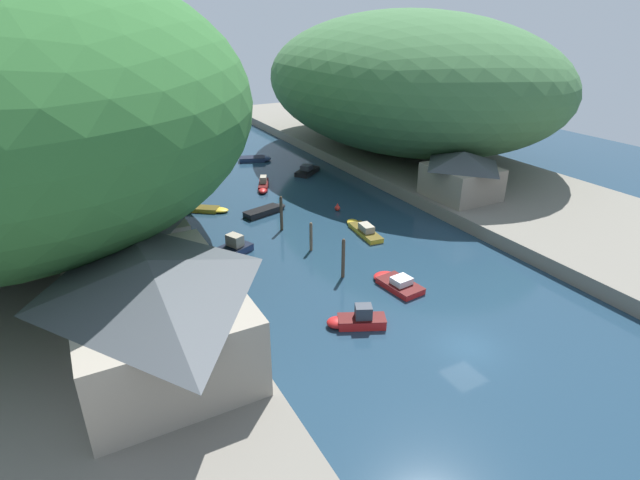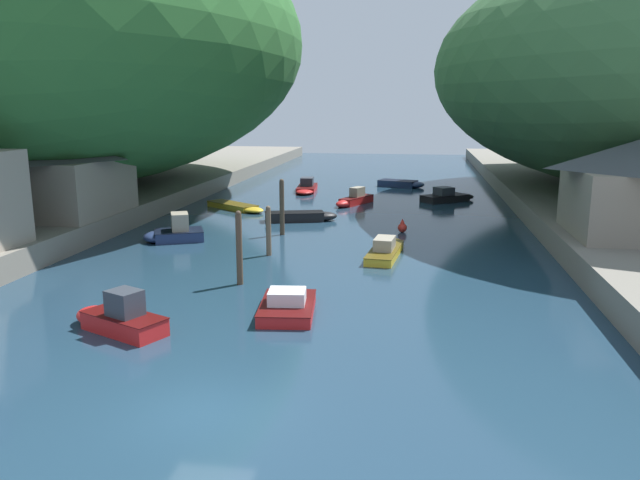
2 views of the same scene
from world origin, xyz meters
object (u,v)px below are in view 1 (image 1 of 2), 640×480
object	(u,v)px
channel_buoy_near	(337,208)
boat_near_quay	(256,159)
boat_white_cruiser	(356,320)
waterfront_building	(154,307)
boat_cabin_cruiser	(263,185)
boat_red_skiff	(203,209)
right_bank_cottage	(462,174)
boat_far_right_bank	(267,210)
person_on_quay	(202,285)
boat_mid_channel	(205,176)
boat_moored_right	(396,283)
person_by_boathouse	(182,248)
boat_yellow_tender	(363,229)
boathouse_shed	(149,228)
boat_small_dinghy	(309,170)
boat_far_upstream	(232,249)

from	to	relation	value
channel_buoy_near	boat_near_quay	bearing A→B (deg)	91.29
boat_white_cruiser	channel_buoy_near	world-z (taller)	boat_white_cruiser
waterfront_building	boat_cabin_cruiser	size ratio (longest dim) A/B	2.89
waterfront_building	boat_red_skiff	size ratio (longest dim) A/B	2.47
right_bank_cottage	boat_far_right_bank	world-z (taller)	right_bank_cottage
person_on_quay	waterfront_building	bearing A→B (deg)	158.86
boat_red_skiff	channel_buoy_near	xyz separation A→B (m)	(13.65, -7.23, 0.13)
boat_far_right_bank	channel_buoy_near	world-z (taller)	channel_buoy_near
boat_red_skiff	boat_mid_channel	bearing A→B (deg)	-160.53
waterfront_building	boat_white_cruiser	size ratio (longest dim) A/B	3.32
boat_red_skiff	boat_moored_right	xyz separation A→B (m)	(9.33, -24.55, 0.10)
boat_far_right_bank	person_by_boathouse	bearing A→B (deg)	-66.36
boat_yellow_tender	boat_far_right_bank	xyz separation A→B (m)	(-6.68, 9.72, -0.01)
boat_near_quay	channel_buoy_near	bearing A→B (deg)	19.73
boathouse_shed	boat_yellow_tender	xyz separation A→B (m)	(20.67, -2.11, -3.52)
boat_small_dinghy	boat_near_quay	world-z (taller)	boat_small_dinghy
boat_yellow_tender	boat_far_right_bank	distance (m)	11.79
boat_far_upstream	boat_white_cruiser	xyz separation A→B (m)	(4.01, -15.69, -0.01)
waterfront_building	boat_yellow_tender	distance (m)	26.53
waterfront_building	boat_far_right_bank	xyz separation A→B (m)	(16.33, 22.19, -4.41)
boat_near_quay	boat_moored_right	distance (m)	41.48
boat_mid_channel	boat_small_dinghy	size ratio (longest dim) A/B	1.20
boathouse_shed	boat_moored_right	world-z (taller)	boathouse_shed
waterfront_building	boat_small_dinghy	size ratio (longest dim) A/B	2.81
boat_small_dinghy	channel_buoy_near	xyz separation A→B (m)	(-3.80, -14.73, -0.04)
boat_red_skiff	channel_buoy_near	distance (m)	15.45
boat_mid_channel	channel_buoy_near	xyz separation A→B (m)	(9.99, -18.95, -0.03)
boat_far_right_bank	boat_moored_right	world-z (taller)	boat_moored_right
boat_far_upstream	person_by_boathouse	bearing A→B (deg)	84.33
person_on_quay	person_by_boathouse	xyz separation A→B (m)	(0.31, 7.14, 0.00)
boat_small_dinghy	boat_cabin_cruiser	bearing A→B (deg)	-105.29
boat_small_dinghy	boat_white_cruiser	xyz separation A→B (m)	(-14.15, -35.38, 0.11)
right_bank_cottage	boat_near_quay	size ratio (longest dim) A/B	1.50
boat_near_quay	boat_cabin_cruiser	size ratio (longest dim) A/B	1.01
boathouse_shed	boat_far_upstream	size ratio (longest dim) A/B	2.04
right_bank_cottage	boat_white_cruiser	size ratio (longest dim) A/B	1.74
boat_far_right_bank	waterfront_building	bearing A→B (deg)	-52.11
right_bank_cottage	boat_small_dinghy	bearing A→B (deg)	113.50
boat_yellow_tender	right_bank_cottage	bearing A→B (deg)	8.81
boat_cabin_cruiser	person_by_boathouse	bearing A→B (deg)	75.36
person_by_boathouse	boat_mid_channel	bearing A→B (deg)	-30.09
boat_small_dinghy	boat_far_right_bank	world-z (taller)	boat_small_dinghy
boat_mid_channel	boat_near_quay	distance (m)	10.71
boat_cabin_cruiser	boat_moored_right	distance (m)	28.66
boat_near_quay	boat_cabin_cruiser	world-z (taller)	boat_cabin_cruiser
boat_red_skiff	boat_near_quay	bearing A→B (deg)	178.80
boat_mid_channel	boat_moored_right	world-z (taller)	boat_mid_channel
boat_small_dinghy	waterfront_building	bearing A→B (deg)	-76.63
channel_buoy_near	boat_white_cruiser	bearing A→B (deg)	-116.62
boat_far_right_bank	channel_buoy_near	xyz separation A→B (m)	(7.43, -3.14, 0.03)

